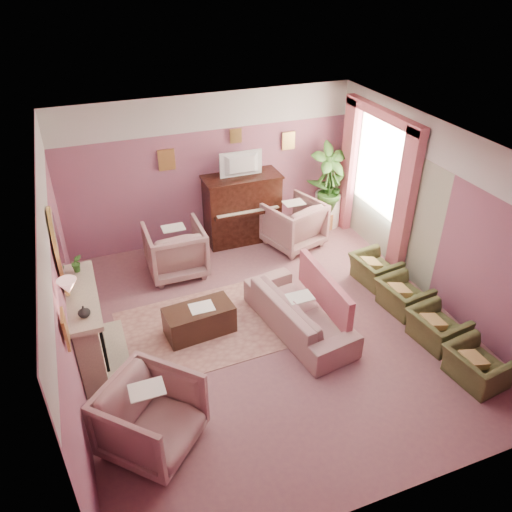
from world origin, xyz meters
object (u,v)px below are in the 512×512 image
object	(u,v)px
television	(242,163)
olive_chair_a	(478,362)
sofa	(299,306)
olive_chair_b	(437,324)
olive_chair_c	(404,292)
floral_armchair_front	(151,414)
floral_armchair_right	(293,221)
floral_armchair_left	(175,248)
olive_chair_d	(375,265)
piano	(242,209)
side_table	(327,209)
coffee_table	(199,320)

from	to	relation	value
television	olive_chair_a	distance (m)	5.04
television	sofa	size ratio (longest dim) A/B	0.40
television	olive_chair_b	distance (m)	4.31
television	olive_chair_b	bearing A→B (deg)	-66.92
television	olive_chair_c	distance (m)	3.61
floral_armchair_front	floral_armchair_right	bearing A→B (deg)	46.80
floral_armchair_left	floral_armchair_front	xyz separation A→B (m)	(-1.07, -3.45, 0.00)
olive_chair_b	olive_chair_d	world-z (taller)	same
olive_chair_b	sofa	bearing A→B (deg)	150.45
floral_armchair_front	olive_chair_b	xyz separation A→B (m)	(4.16, 0.31, -0.18)
olive_chair_b	floral_armchair_front	bearing A→B (deg)	-175.70
piano	sofa	xyz separation A→B (m)	(-0.12, -2.85, -0.24)
olive_chair_d	side_table	bearing A→B (deg)	84.28
sofa	olive_chair_b	world-z (taller)	sofa
coffee_table	olive_chair_b	size ratio (longest dim) A/B	1.33
floral_armchair_right	side_table	xyz separation A→B (m)	(1.00, 0.51, -0.15)
floral_armchair_front	side_table	size ratio (longest dim) A/B	1.43
television	side_table	distance (m)	2.21
floral_armchair_front	side_table	bearing A→B (deg)	43.15
television	olive_chair_b	world-z (taller)	television
coffee_table	olive_chair_c	xyz separation A→B (m)	(3.15, -0.59, 0.10)
coffee_table	olive_chair_c	world-z (taller)	olive_chair_c
olive_chair_d	floral_armchair_right	bearing A→B (deg)	115.56
side_table	television	bearing A→B (deg)	-179.69
sofa	floral_armchair_front	world-z (taller)	floral_armchair_front
olive_chair_c	side_table	world-z (taller)	side_table
sofa	olive_chair_b	xyz separation A→B (m)	(1.73, -0.98, -0.08)
floral_armchair_left	olive_chair_a	distance (m)	5.02
television	olive_chair_d	xyz separation A→B (m)	(1.61, -2.14, -1.28)
sofa	side_table	world-z (taller)	sofa
floral_armchair_left	piano	bearing A→B (deg)	25.27
olive_chair_b	side_table	world-z (taller)	side_table
floral_armchair_right	olive_chair_b	world-z (taller)	floral_armchair_right
coffee_table	olive_chair_d	distance (m)	3.16
floral_armchair_left	floral_armchair_right	world-z (taller)	same
television	floral_armchair_left	world-z (taller)	television
coffee_table	floral_armchair_front	bearing A→B (deg)	-120.48
television	olive_chair_c	bearing A→B (deg)	-61.45
sofa	olive_chair_b	distance (m)	1.99
olive_chair_c	side_table	xyz separation A→B (m)	(0.22, 2.97, 0.03)
coffee_table	floral_armchair_left	distance (m)	1.74
piano	television	world-z (taller)	television
floral_armchair_left	floral_armchair_front	world-z (taller)	same
floral_armchair_front	olive_chair_c	xyz separation A→B (m)	(4.16, 1.13, -0.18)
piano	olive_chair_c	bearing A→B (deg)	-61.85
coffee_table	floral_armchair_right	size ratio (longest dim) A/B	1.00
floral_armchair_front	olive_chair_d	world-z (taller)	floral_armchair_front
piano	olive_chair_a	xyz separation A→B (m)	(1.61, -4.65, -0.33)
floral_armchair_right	floral_armchair_front	bearing A→B (deg)	-133.20
piano	floral_armchair_left	distance (m)	1.64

